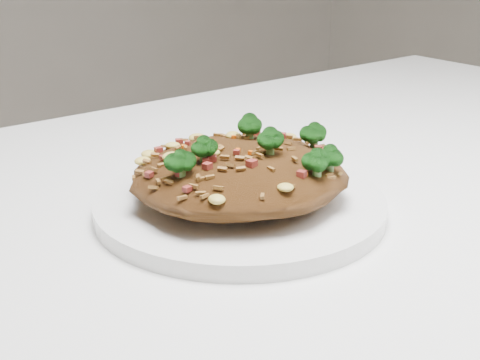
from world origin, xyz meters
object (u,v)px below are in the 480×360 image
fork (255,162)px  fried_rice (241,165)px  dining_table (343,281)px  plate (240,204)px

fork → fried_rice: bearing=-123.1°
dining_table → plate: size_ratio=4.92×
fork → plate: bearing=-123.8°
dining_table → plate: (-0.10, 0.03, 0.10)m
dining_table → fried_rice: 0.17m
dining_table → fried_rice: size_ratio=6.56×
plate → fork: size_ratio=1.52×
fried_rice → fork: size_ratio=1.14×
dining_table → fried_rice: bearing=165.9°
plate → dining_table: bearing=-14.5°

